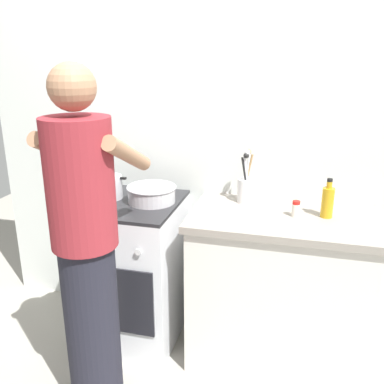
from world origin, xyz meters
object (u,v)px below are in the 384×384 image
at_px(mixing_bowl, 152,193).
at_px(utensil_crock, 246,187).
at_px(oil_bottle, 328,202).
at_px(spice_bottle, 296,209).
at_px(person, 87,252).
at_px(stove_range, 131,269).
at_px(pot, 108,187).

bearing_deg(mixing_bowl, utensil_crock, 14.52).
height_order(utensil_crock, oil_bottle, utensil_crock).
height_order(utensil_crock, spice_bottle, utensil_crock).
relative_size(utensil_crock, person, 0.19).
xyz_separation_m(stove_range, pot, (-0.14, 0.03, 0.52)).
relative_size(stove_range, pot, 3.71).
relative_size(spice_bottle, oil_bottle, 0.41).
relative_size(utensil_crock, spice_bottle, 3.60).
bearing_deg(pot, stove_range, -12.95).
bearing_deg(pot, spice_bottle, -1.62).
distance_m(mixing_bowl, oil_bottle, 0.99).
height_order(stove_range, utensil_crock, utensil_crock).
relative_size(stove_range, person, 0.53).
distance_m(stove_range, oil_bottle, 1.25).
relative_size(pot, person, 0.14).
bearing_deg(spice_bottle, mixing_bowl, 178.02).
bearing_deg(utensil_crock, pot, -170.54).
xyz_separation_m(mixing_bowl, oil_bottle, (0.99, 0.00, 0.03)).
xyz_separation_m(pot, oil_bottle, (1.27, 0.00, 0.02)).
bearing_deg(stove_range, pot, 167.05).
relative_size(stove_range, mixing_bowl, 3.08).
distance_m(pot, utensil_crock, 0.83).
bearing_deg(spice_bottle, utensil_crock, 150.11).
height_order(spice_bottle, person, person).
distance_m(pot, spice_bottle, 1.11).
bearing_deg(stove_range, person, -85.59).
relative_size(pot, utensil_crock, 0.77).
bearing_deg(oil_bottle, pot, -179.97).
relative_size(mixing_bowl, person, 0.17).
xyz_separation_m(pot, mixing_bowl, (0.28, -0.00, -0.02)).
bearing_deg(utensil_crock, person, -129.44).
bearing_deg(person, pot, 106.48).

